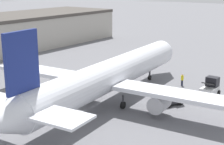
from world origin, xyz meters
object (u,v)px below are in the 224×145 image
Objects in this scene: airplane at (108,76)px; belt_loader_truck at (210,88)px; ground_crew_worker at (182,79)px; baggage_tug at (172,98)px.

belt_loader_truck is at bearing -47.30° from airplane.
ground_crew_worker is (12.57, -4.31, -2.63)m from airplane.
belt_loader_truck is (10.51, -9.41, -2.42)m from airplane.
airplane reaches higher than baggage_tug.
ground_crew_worker is at bearing 70.62° from belt_loader_truck.
airplane reaches higher than ground_crew_worker.
ground_crew_worker is at bearing -24.39° from airplane.
airplane is 13.55m from ground_crew_worker.
airplane is 8.61m from baggage_tug.
airplane is 12.34× the size of baggage_tug.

